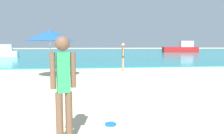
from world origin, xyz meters
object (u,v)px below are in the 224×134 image
at_px(person_standing, 63,84).
at_px(frisbee, 111,124).
at_px(boat_far, 181,48).
at_px(person_distant, 123,55).
at_px(beach_umbrella, 50,35).

xyz_separation_m(person_standing, frisbee, (0.80, 0.68, -0.95)).
bearing_deg(frisbee, person_standing, -139.57).
bearing_deg(person_standing, boat_far, 45.72).
height_order(person_distant, beach_umbrella, beach_umbrella).
bearing_deg(person_distant, boat_far, -24.66).
height_order(person_standing, person_distant, person_standing).
relative_size(person_distant, beach_umbrella, 0.74).
bearing_deg(beach_umbrella, boat_far, 54.92).
xyz_separation_m(person_standing, boat_far, (18.36, 34.94, -0.14)).
bearing_deg(person_distant, person_standing, 171.06).
relative_size(frisbee, beach_umbrella, 0.10).
distance_m(boat_far, beach_umbrella, 34.34).
xyz_separation_m(frisbee, person_distant, (1.65, 8.09, 0.93)).
bearing_deg(beach_umbrella, frisbee, -70.67).
xyz_separation_m(frisbee, beach_umbrella, (-2.16, 6.17, 1.98)).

